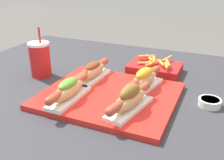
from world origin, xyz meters
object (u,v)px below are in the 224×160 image
(hot_dog_1, at_px, (130,99))
(hot_dog_3, at_px, (144,80))
(fries_basket, at_px, (155,68))
(serving_tray, at_px, (110,96))
(hot_dog_2, at_px, (93,71))
(sauce_bowl, at_px, (210,102))
(hot_dog_0, at_px, (69,90))
(drink_cup, at_px, (40,59))

(hot_dog_1, relative_size, hot_dog_3, 1.00)
(hot_dog_1, distance_m, fries_basket, 0.37)
(serving_tray, bearing_deg, hot_dog_2, 142.25)
(serving_tray, distance_m, sauce_bowl, 0.32)
(hot_dog_2, height_order, hot_dog_3, hot_dog_3)
(hot_dog_0, relative_size, hot_dog_3, 1.02)
(hot_dog_2, bearing_deg, hot_dog_1, -37.93)
(hot_dog_0, relative_size, drink_cup, 1.15)
(serving_tray, bearing_deg, hot_dog_3, 40.56)
(hot_dog_0, bearing_deg, serving_tray, 43.11)
(drink_cup, bearing_deg, hot_dog_3, 1.23)
(hot_dog_0, xyz_separation_m, drink_cup, (-0.24, 0.16, 0.02))
(hot_dog_0, bearing_deg, hot_dog_1, 4.29)
(hot_dog_2, bearing_deg, hot_dog_0, -87.83)
(drink_cup, relative_size, fries_basket, 0.94)
(hot_dog_1, distance_m, drink_cup, 0.46)
(hot_dog_3, relative_size, sauce_bowl, 3.16)
(hot_dog_2, distance_m, drink_cup, 0.23)
(hot_dog_0, height_order, sauce_bowl, hot_dog_0)
(serving_tray, xyz_separation_m, hot_dog_1, (0.10, -0.08, 0.04))
(hot_dog_0, distance_m, hot_dog_2, 0.18)
(hot_dog_1, distance_m, hot_dog_3, 0.16)
(hot_dog_3, bearing_deg, sauce_bowl, -0.40)
(hot_dog_0, bearing_deg, sauce_bowl, 22.53)
(hot_dog_3, relative_size, fries_basket, 1.06)
(hot_dog_2, bearing_deg, hot_dog_3, -0.78)
(fries_basket, bearing_deg, sauce_bowl, -41.90)
(hot_dog_1, bearing_deg, fries_basket, 93.74)
(hot_dog_2, xyz_separation_m, sauce_bowl, (0.42, -0.00, -0.04))
(hot_dog_0, xyz_separation_m, fries_basket, (0.17, 0.38, -0.03))
(hot_dog_1, xyz_separation_m, sauce_bowl, (0.21, 0.16, -0.04))
(hot_dog_1, xyz_separation_m, fries_basket, (-0.02, 0.37, -0.03))
(serving_tray, xyz_separation_m, drink_cup, (-0.33, 0.07, 0.06))
(hot_dog_1, height_order, hot_dog_3, hot_dog_1)
(drink_cup, bearing_deg, fries_basket, 28.26)
(serving_tray, distance_m, hot_dog_0, 0.14)
(serving_tray, relative_size, fries_basket, 2.07)
(serving_tray, relative_size, hot_dog_1, 1.95)
(serving_tray, height_order, sauce_bowl, sauce_bowl)
(hot_dog_0, relative_size, hot_dog_1, 1.02)
(hot_dog_2, distance_m, sauce_bowl, 0.42)
(fries_basket, bearing_deg, hot_dog_0, -114.49)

